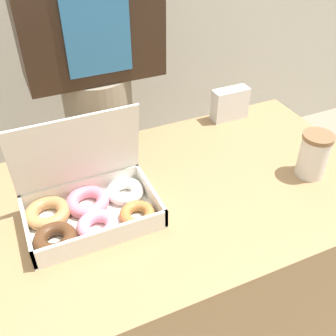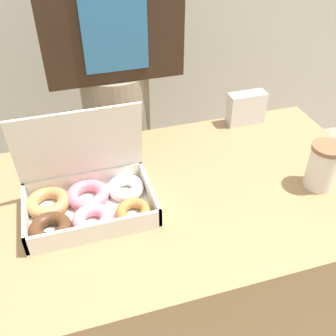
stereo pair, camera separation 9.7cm
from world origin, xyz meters
name	(u,v)px [view 1 (the left image)]	position (x,y,z in m)	size (l,w,h in m)	color
ground_plane	(175,332)	(0.00, 0.00, 0.00)	(14.00, 14.00, 0.00)	gray
table	(176,274)	(0.00, 0.00, 0.35)	(1.10, 0.64, 0.70)	#99754C
donut_box	(88,206)	(-0.24, 0.00, 0.74)	(0.34, 0.24, 0.25)	white
coffee_cup	(314,155)	(0.37, -0.08, 0.77)	(0.08, 0.08, 0.13)	silver
napkin_holder	(230,104)	(0.32, 0.27, 0.76)	(0.12, 0.05, 0.11)	silver
person_customer	(93,63)	(-0.07, 0.50, 0.88)	(0.43, 0.24, 1.62)	gray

